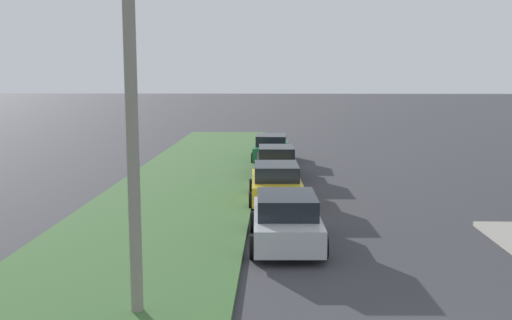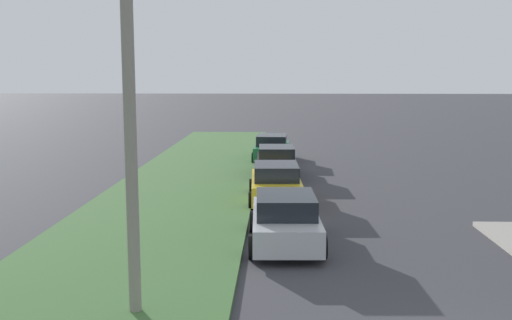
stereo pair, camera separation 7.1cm
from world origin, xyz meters
TOP-DOWN VIEW (x-y plane):
  - grass_median at (10.00, 7.21)m, footprint 60.00×6.00m
  - parked_car_silver at (7.68, 3.06)m, footprint 4.36×2.13m
  - parked_car_yellow at (13.34, 3.34)m, footprint 4.36×2.14m
  - parked_car_black at (18.81, 3.33)m, footprint 4.34×2.11m
  - parked_car_green at (24.18, 3.58)m, footprint 4.37×2.16m
  - streetlight at (2.59, 5.73)m, footprint 0.39×2.87m

SIDE VIEW (x-z plane):
  - grass_median at x=10.00m, z-range 0.00..0.12m
  - parked_car_silver at x=7.68m, z-range -0.02..1.45m
  - parked_car_yellow at x=13.34m, z-range -0.02..1.45m
  - parked_car_black at x=18.81m, z-range -0.02..1.45m
  - parked_car_green at x=24.18m, z-range -0.02..1.45m
  - streetlight at x=2.59m, z-range 0.64..8.14m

